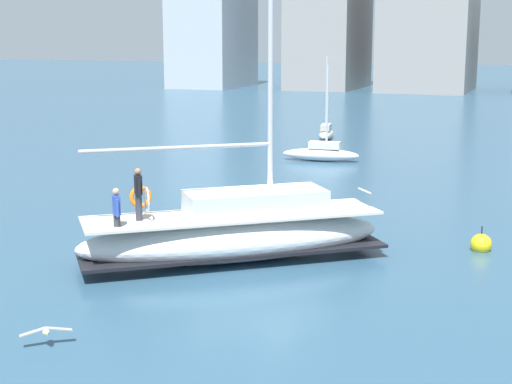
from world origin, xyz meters
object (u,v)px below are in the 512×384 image
moored_sloop_near (326,132)px  main_sailboat (235,232)px  mooring_buoy (481,244)px  moored_catamaran (321,153)px  seagull (46,331)px

moored_sloop_near → main_sailboat: bearing=-79.6°
moored_sloop_near → mooring_buoy: (12.51, -26.00, -0.25)m
moored_catamaran → seagull: size_ratio=5.57×
moored_sloop_near → moored_catamaran: (2.40, -9.59, 0.01)m
seagull → mooring_buoy: bearing=54.4°
main_sailboat → moored_catamaran: main_sailboat is taller
main_sailboat → seagull: (-1.36, -7.84, -0.57)m
main_sailboat → mooring_buoy: main_sailboat is taller
main_sailboat → moored_catamaran: 20.53m
main_sailboat → moored_sloop_near: 30.39m
main_sailboat → mooring_buoy: size_ratio=15.26×
moored_sloop_near → mooring_buoy: 28.85m
moored_catamaran → seagull: moored_catamaran is taller
seagull → mooring_buoy: (8.39, 11.73, -0.14)m
moored_catamaran → mooring_buoy: 19.27m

